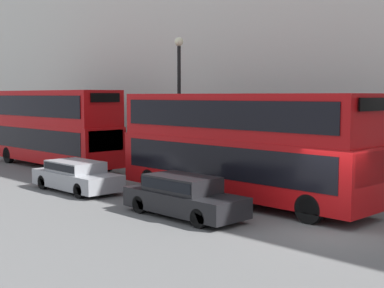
# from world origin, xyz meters

# --- Properties ---
(ground_plane) EXTENTS (200.00, 200.00, 0.00)m
(ground_plane) POSITION_xyz_m (0.00, 0.00, 0.00)
(ground_plane) COLOR #5B5B5B
(bus_leading) EXTENTS (2.59, 11.43, 4.31)m
(bus_leading) POSITION_xyz_m (1.60, 5.14, 2.38)
(bus_leading) COLOR #B20C0F
(bus_leading) RESTS_ON ground
(bus_second_in_queue) EXTENTS (2.59, 10.61, 4.52)m
(bus_second_in_queue) POSITION_xyz_m (1.60, 19.47, 2.48)
(bus_second_in_queue) COLOR #B20C0F
(bus_second_in_queue) RESTS_ON ground
(car_dark_sedan) EXTENTS (1.76, 4.73, 1.44)m
(car_dark_sedan) POSITION_xyz_m (-1.80, 4.70, 0.76)
(car_dark_sedan) COLOR black
(car_dark_sedan) RESTS_ON ground
(car_hatchback) EXTENTS (1.87, 4.71, 1.34)m
(car_hatchback) POSITION_xyz_m (-1.80, 11.65, 0.71)
(car_hatchback) COLOR gray
(car_hatchback) RESTS_ON ground
(street_lamp) EXTENTS (0.44, 0.44, 7.10)m
(street_lamp) POSITION_xyz_m (3.72, 10.89, 4.34)
(street_lamp) COLOR black
(street_lamp) RESTS_ON ground
(pedestrian) EXTENTS (0.36, 0.36, 1.77)m
(pedestrian) POSITION_xyz_m (3.89, 10.55, 0.82)
(pedestrian) COLOR brown
(pedestrian) RESTS_ON ground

